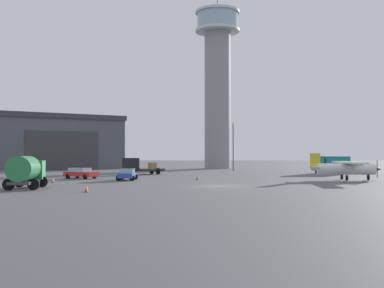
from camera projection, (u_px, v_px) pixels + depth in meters
name	position (u px, v px, depth m)	size (l,w,h in m)	color
ground_plane	(217.00, 186.00, 45.03)	(400.00, 400.00, 0.00)	#545456
control_tower	(217.00, 78.00, 103.24)	(9.68, 9.68, 38.64)	gray
hangar	(50.00, 143.00, 101.55)	(34.18, 32.48, 11.18)	#4C5159
airplane_white	(345.00, 168.00, 55.76)	(8.48, 10.80, 3.18)	white
truck_box_teal	(331.00, 164.00, 74.80)	(5.71, 3.05, 2.76)	#38383D
truck_flatbed_black	(138.00, 166.00, 70.83)	(6.42, 5.35, 2.52)	#38383D
truck_fuel_tanker_green	(26.00, 171.00, 41.48)	(3.57, 6.14, 2.90)	#38383D
car_red	(81.00, 173.00, 58.75)	(4.63, 3.62, 1.37)	red
car_blue	(127.00, 174.00, 55.38)	(2.24, 4.31, 1.37)	#2847A8
light_post_west	(233.00, 142.00, 86.93)	(0.44, 0.44, 9.02)	#38383D
traffic_cone_near_left	(86.00, 188.00, 37.80)	(0.36, 0.36, 0.64)	black
traffic_cone_near_right	(197.00, 177.00, 56.60)	(0.36, 0.36, 0.73)	black
traffic_cone_mid_apron	(53.00, 180.00, 50.80)	(0.36, 0.36, 0.55)	black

